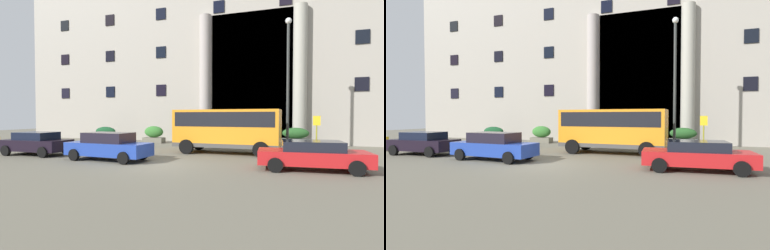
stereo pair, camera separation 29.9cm
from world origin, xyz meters
The scene contains 14 objects.
ground_plane centered at (0.00, 0.00, -0.06)m, with size 80.00×64.00×0.12m, color #656152.
office_building_facade centered at (0.01, 17.48, 10.92)m, with size 42.32×9.79×21.88m.
orange_minibus centered at (2.35, 5.50, 1.64)m, with size 6.55×2.85×2.75m.
bus_stop_sign centered at (7.70, 7.30, 1.47)m, with size 0.44×0.08×2.36m.
hedge_planter_entrance_right centered at (6.49, 10.85, 0.71)m, with size 2.03×0.97×1.47m.
hedge_planter_east centered at (-10.19, 10.53, 0.66)m, with size 2.18×0.79×1.36m.
hedge_planter_far_west centered at (-5.24, 10.59, 0.71)m, with size 1.84×0.91×1.48m.
hedge_planter_west centered at (2.54, 10.53, 0.68)m, with size 1.79×0.83×1.42m.
hedge_planter_far_east centered at (-1.73, 10.46, 0.67)m, with size 1.87×0.78×1.38m.
parked_sedan_far centered at (-2.99, 0.60, 0.75)m, with size 4.70×2.15×1.48m.
parked_sedan_second centered at (7.05, 0.92, 0.67)m, with size 4.61×2.28×1.28m.
parked_coupe_end centered at (-8.43, 1.08, 0.72)m, with size 4.03×2.17×1.38m.
motorcycle_near_kerb centered at (-3.19, 2.97, 0.45)m, with size 1.92×0.58×0.89m.
lamppost_plaza_centre centered at (5.95, 7.78, 5.05)m, with size 0.40×0.40×8.81m.
Camera 1 is at (6.23, -12.71, 2.34)m, focal length 27.53 mm.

